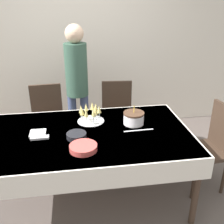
# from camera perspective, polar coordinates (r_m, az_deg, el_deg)

# --- Properties ---
(ground_plane) EXTENTS (12.00, 12.00, 0.00)m
(ground_plane) POSITION_cam_1_polar(r_m,az_deg,el_deg) (3.01, -4.92, -17.70)
(ground_plane) COLOR #564C47
(wall_back) EXTENTS (8.00, 0.05, 2.70)m
(wall_back) POSITION_cam_1_polar(r_m,az_deg,el_deg) (4.08, -7.46, 14.62)
(wall_back) COLOR silver
(wall_back) RESTS_ON ground_plane
(dining_table) EXTENTS (2.03, 1.18, 0.78)m
(dining_table) POSITION_cam_1_polar(r_m,az_deg,el_deg) (2.61, -5.44, -6.51)
(dining_table) COLOR silver
(dining_table) RESTS_ON ground_plane
(dining_chair_far_left) EXTENTS (0.45, 0.45, 0.97)m
(dining_chair_far_left) POSITION_cam_1_polar(r_m,az_deg,el_deg) (3.50, -13.79, -1.48)
(dining_chair_far_left) COLOR #38281E
(dining_chair_far_left) RESTS_ON ground_plane
(dining_chair_far_right) EXTENTS (0.45, 0.45, 0.97)m
(dining_chair_far_right) POSITION_cam_1_polar(r_m,az_deg,el_deg) (3.52, 1.15, -0.56)
(dining_chair_far_right) COLOR #38281E
(dining_chair_far_right) RESTS_ON ground_plane
(dining_chair_right_end) EXTENTS (0.45, 0.45, 0.97)m
(dining_chair_right_end) POSITION_cam_1_polar(r_m,az_deg,el_deg) (3.05, 20.77, -6.45)
(dining_chair_right_end) COLOR #38281E
(dining_chair_right_end) RESTS_ON ground_plane
(birthday_cake) EXTENTS (0.21, 0.21, 0.20)m
(birthday_cake) POSITION_cam_1_polar(r_m,az_deg,el_deg) (2.72, 4.75, -1.33)
(birthday_cake) COLOR white
(birthday_cake) RESTS_ON dining_table
(champagne_tray) EXTENTS (0.28, 0.28, 0.18)m
(champagne_tray) POSITION_cam_1_polar(r_m,az_deg,el_deg) (2.75, -4.74, -0.15)
(champagne_tray) COLOR silver
(champagne_tray) RESTS_ON dining_table
(plate_stack_main) EXTENTS (0.24, 0.24, 0.05)m
(plate_stack_main) POSITION_cam_1_polar(r_m,az_deg,el_deg) (2.29, -6.26, -7.71)
(plate_stack_main) COLOR #CC4C47
(plate_stack_main) RESTS_ON dining_table
(plate_stack_dessert) EXTENTS (0.19, 0.19, 0.05)m
(plate_stack_dessert) POSITION_cam_1_polar(r_m,az_deg,el_deg) (2.48, -7.74, -5.10)
(plate_stack_dessert) COLOR black
(plate_stack_dessert) RESTS_ON dining_table
(cake_knife) EXTENTS (0.30, 0.03, 0.00)m
(cake_knife) POSITION_cam_1_polar(r_m,az_deg,el_deg) (2.61, 5.82, -3.99)
(cake_knife) COLOR silver
(cake_knife) RESTS_ON dining_table
(fork_pile) EXTENTS (0.17, 0.06, 0.02)m
(fork_pile) POSITION_cam_1_polar(r_m,az_deg,el_deg) (2.54, -15.46, -5.40)
(fork_pile) COLOR silver
(fork_pile) RESTS_ON dining_table
(napkin_pile) EXTENTS (0.15, 0.15, 0.01)m
(napkin_pile) POSITION_cam_1_polar(r_m,az_deg,el_deg) (2.64, -15.86, -4.41)
(napkin_pile) COLOR white
(napkin_pile) RESTS_ON dining_table
(person_standing) EXTENTS (0.28, 0.28, 1.71)m
(person_standing) POSITION_cam_1_polar(r_m,az_deg,el_deg) (3.36, -7.67, 7.08)
(person_standing) COLOR #3F4C72
(person_standing) RESTS_ON ground_plane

